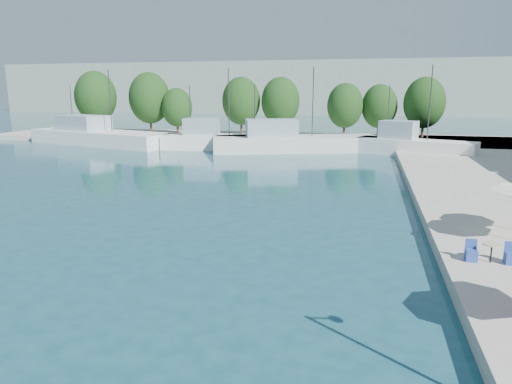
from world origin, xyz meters
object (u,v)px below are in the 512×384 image
(trawler_02, at_px, (215,141))
(trawler_01, at_px, (98,136))
(trawler_03, at_px, (291,142))
(trawler_04, at_px, (412,146))

(trawler_02, bearing_deg, trawler_01, 166.98)
(trawler_02, relative_size, trawler_03, 0.70)
(trawler_01, height_order, trawler_03, same)
(trawler_01, xyz_separation_m, trawler_04, (40.32, -1.71, 0.00))
(trawler_01, height_order, trawler_02, same)
(trawler_02, bearing_deg, trawler_03, -5.41)
(trawler_02, relative_size, trawler_04, 1.07)
(trawler_02, distance_m, trawler_03, 9.44)
(trawler_01, distance_m, trawler_03, 26.73)
(trawler_01, relative_size, trawler_04, 1.72)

